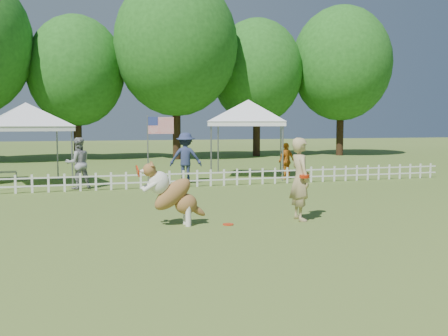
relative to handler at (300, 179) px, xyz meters
name	(u,v)px	position (x,y,z in m)	size (l,w,h in m)	color
ground	(244,226)	(-1.47, -0.25, -0.95)	(120.00, 120.00, 0.00)	#35551B
picket_fence	(176,179)	(-1.47, 6.75, -0.65)	(22.00, 0.08, 0.60)	white
handler	(300,179)	(0.00, 0.00, 0.00)	(0.70, 0.46, 1.91)	tan
dog	(174,194)	(-2.92, 0.21, -0.25)	(1.36, 0.45, 1.40)	brown
frisbee_on_turf	(228,224)	(-1.75, -0.03, -0.94)	(0.24, 0.24, 0.02)	red
canopy_tent_left	(27,145)	(-6.50, 9.02, 0.51)	(2.84, 2.84, 2.93)	white
canopy_tent_right	(248,139)	(2.20, 9.46, 0.63)	(3.08, 3.08, 3.18)	white
flag_pole	(148,152)	(-2.41, 7.10, 0.31)	(0.97, 0.10, 2.53)	gray
spectator_a	(78,163)	(-4.76, 7.38, -0.07)	(0.86, 0.67, 1.77)	gray
spectator_b	(186,157)	(-0.79, 8.27, -0.01)	(1.23, 0.70, 1.90)	navy
spectator_c	(286,161)	(3.38, 8.15, -0.22)	(0.86, 0.36, 1.47)	#CA6F17
tree_center_left	(76,81)	(-4.47, 22.25, 3.95)	(6.00, 6.00, 9.80)	#205819
tree_center_right	(176,59)	(1.53, 20.75, 5.35)	(7.60, 7.60, 12.60)	#205819
tree_right	(257,81)	(7.53, 22.25, 4.25)	(6.20, 6.20, 10.40)	#205819
tree_far_right	(341,75)	(13.53, 21.25, 4.75)	(7.00, 7.00, 11.40)	#205819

